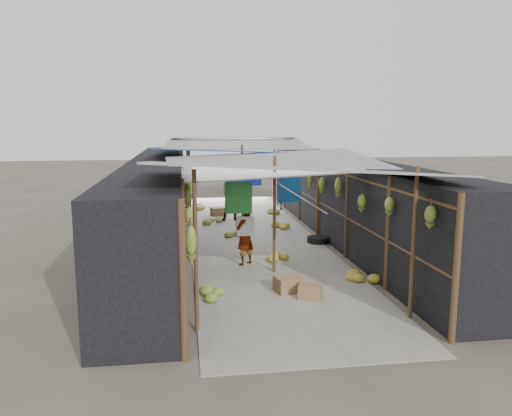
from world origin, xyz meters
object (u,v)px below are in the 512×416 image
crate_near (289,284)px  black_basin (318,240)px  shopper_blue (233,195)px  vendor_seated (280,200)px  vendor_elderly (245,236)px

crate_near → black_basin: size_ratio=0.89×
shopper_blue → vendor_seated: bearing=46.2°
black_basin → shopper_blue: 4.07m
black_basin → vendor_elderly: 3.02m
crate_near → vendor_elderly: size_ratio=0.37×
vendor_elderly → shopper_blue: shopper_blue is taller
vendor_seated → black_basin: bearing=4.3°
crate_near → black_basin: 4.25m
crate_near → shopper_blue: 7.41m
black_basin → vendor_seated: (0.00, 5.46, 0.32)m
crate_near → black_basin: bearing=54.8°
vendor_elderly → vendor_seated: size_ratio=1.72×
crate_near → black_basin: crate_near is taller
crate_near → shopper_blue: bearing=80.4°
black_basin → vendor_seated: 5.47m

